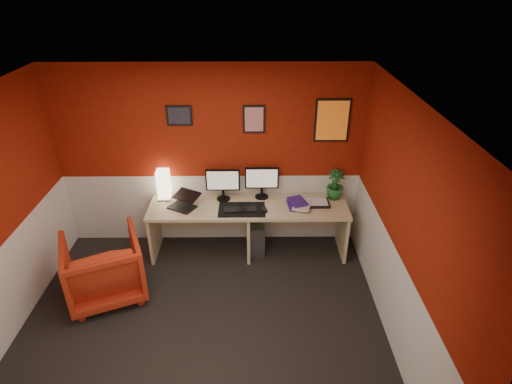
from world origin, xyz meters
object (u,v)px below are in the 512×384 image
(monitor_left, at_px, (223,180))
(pc_tower, at_px, (255,235))
(shoji_lamp, at_px, (164,185))
(armchair, at_px, (104,267))
(laptop, at_px, (182,200))
(desk, at_px, (249,229))
(monitor_right, at_px, (262,178))
(potted_plant, at_px, (335,185))
(zen_tray, at_px, (316,203))

(monitor_left, relative_size, pc_tower, 1.29)
(shoji_lamp, xyz_separation_m, armchair, (-0.57, -1.02, -0.54))
(laptop, xyz_separation_m, armchair, (-0.83, -0.78, -0.45))
(desk, relative_size, shoji_lamp, 6.50)
(desk, relative_size, armchair, 3.01)
(monitor_right, height_order, pc_tower, monitor_right)
(desk, distance_m, potted_plant, 1.30)
(armchair, bearing_deg, monitor_left, -165.85)
(shoji_lamp, distance_m, zen_tray, 2.02)
(shoji_lamp, bearing_deg, monitor_left, -1.95)
(desk, distance_m, zen_tray, 0.97)
(desk, relative_size, pc_tower, 5.78)
(laptop, distance_m, monitor_right, 1.09)
(shoji_lamp, height_order, zen_tray, shoji_lamp)
(monitor_right, xyz_separation_m, potted_plant, (0.98, -0.03, -0.09))
(desk, xyz_separation_m, shoji_lamp, (-1.12, 0.21, 0.56))
(laptop, bearing_deg, armchair, -107.18)
(laptop, height_order, monitor_left, monitor_left)
(monitor_left, relative_size, armchair, 0.67)
(desk, height_order, armchair, armchair)
(laptop, relative_size, monitor_right, 0.57)
(desk, xyz_separation_m, zen_tray, (0.89, 0.05, 0.38))
(shoji_lamp, xyz_separation_m, potted_plant, (2.27, -0.00, 0.00))
(desk, height_order, pc_tower, desk)
(shoji_lamp, xyz_separation_m, pc_tower, (1.21, -0.15, -0.70))
(laptop, relative_size, pc_tower, 0.73)
(potted_plant, relative_size, armchair, 0.47)
(laptop, distance_m, zen_tray, 1.75)
(laptop, height_order, monitor_right, monitor_right)
(shoji_lamp, distance_m, laptop, 0.37)
(desk, height_order, shoji_lamp, shoji_lamp)
(monitor_right, xyz_separation_m, pc_tower, (-0.09, -0.17, -0.80))
(shoji_lamp, bearing_deg, potted_plant, -0.09)
(potted_plant, bearing_deg, laptop, -173.22)
(monitor_left, bearing_deg, zen_tray, -6.31)
(potted_plant, distance_m, armchair, 3.07)
(desk, bearing_deg, laptop, -177.65)
(shoji_lamp, height_order, monitor_right, monitor_right)
(desk, xyz_separation_m, armchair, (-1.69, -0.81, 0.03))
(desk, distance_m, laptop, 0.98)
(laptop, bearing_deg, potted_plant, 36.55)
(pc_tower, xyz_separation_m, armchair, (-1.78, -0.88, 0.17))
(desk, relative_size, monitor_right, 4.48)
(laptop, height_order, zen_tray, laptop)
(shoji_lamp, xyz_separation_m, monitor_left, (0.78, -0.03, 0.09))
(laptop, xyz_separation_m, monitor_right, (1.04, 0.27, 0.18))
(shoji_lamp, distance_m, monitor_left, 0.79)
(laptop, bearing_deg, desk, 32.12)
(laptop, height_order, pc_tower, laptop)
(monitor_right, relative_size, potted_plant, 1.42)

